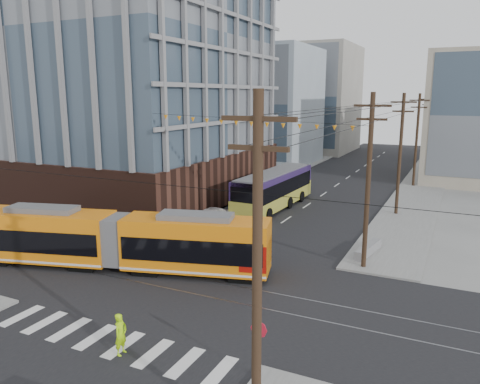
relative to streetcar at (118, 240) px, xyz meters
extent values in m
plane|color=slate|center=(5.51, -4.34, -1.84)|extent=(160.00, 160.00, 0.00)
cube|color=#381E16|center=(-16.49, 18.66, 12.46)|extent=(30.00, 25.00, 28.60)
cube|color=#8C99A5|center=(-11.49, 47.66, 7.16)|extent=(18.00, 16.00, 18.00)
cube|color=gray|center=(-8.49, 67.66, 8.16)|extent=(16.00, 18.00, 20.00)
cylinder|color=black|center=(14.01, -10.34, 3.66)|extent=(0.30, 0.30, 11.00)
cylinder|color=black|center=(14.01, 51.66, 3.66)|extent=(0.30, 0.30, 11.00)
imported|color=#929397|center=(0.57, 8.46, -1.04)|extent=(2.44, 5.06, 1.60)
imported|color=silver|center=(0.34, 12.10, -1.16)|extent=(2.11, 4.79, 1.37)
imported|color=#57595C|center=(-0.20, 21.12, -1.22)|extent=(2.10, 4.49, 1.24)
imported|color=#B0F30C|center=(6.71, -7.93, -0.92)|extent=(0.47, 0.69, 1.83)
cube|color=#595760|center=(13.81, 9.24, -1.46)|extent=(1.44, 3.93, 0.77)
camera|label=1|loc=(19.09, -22.07, 9.00)|focal=35.00mm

